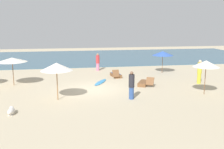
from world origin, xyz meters
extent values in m
plane|color=#BCAD8E|center=(0.00, 0.00, 0.00)|extent=(60.00, 60.00, 0.00)
cube|color=#3D6075|center=(0.00, 17.00, 0.03)|extent=(48.00, 16.00, 0.06)
cylinder|color=brown|center=(-5.94, 2.25, 1.04)|extent=(0.05, 0.05, 2.08)
cone|color=silver|center=(-5.94, 2.25, 1.97)|extent=(2.20, 2.20, 0.33)
cylinder|color=brown|center=(6.92, 5.04, 1.01)|extent=(0.05, 0.05, 2.02)
cone|color=#3359B2|center=(6.92, 5.04, 1.87)|extent=(1.96, 1.96, 0.40)
cylinder|color=olive|center=(-2.48, -2.12, 1.14)|extent=(0.06, 0.06, 2.28)
cone|color=white|center=(-2.48, -2.12, 2.09)|extent=(1.94, 1.94, 0.47)
cylinder|color=brown|center=(7.15, -2.41, 1.11)|extent=(0.05, 0.05, 2.23)
cone|color=silver|center=(7.15, -2.41, 2.06)|extent=(1.74, 1.74, 0.43)
cube|color=brown|center=(2.29, 4.03, 0.14)|extent=(0.85, 1.58, 0.28)
cube|color=brown|center=(2.17, 3.34, 0.44)|extent=(0.62, 0.46, 0.61)
cube|color=#2D4C8C|center=(2.29, 4.03, 0.30)|extent=(0.68, 1.12, 0.03)
cube|color=brown|center=(3.84, 0.70, 0.14)|extent=(1.23, 1.61, 0.28)
cube|color=brown|center=(4.16, 0.08, 0.43)|extent=(0.71, 0.66, 0.56)
cylinder|color=yellow|center=(8.27, 0.46, 0.40)|extent=(0.37, 0.37, 0.81)
cylinder|color=yellow|center=(8.27, 0.46, 1.23)|extent=(0.43, 0.43, 0.84)
sphere|color=beige|center=(8.27, 0.46, 1.75)|extent=(0.23, 0.23, 0.23)
cylinder|color=#2D4C8C|center=(2.07, -2.72, 0.38)|extent=(0.43, 0.43, 0.77)
cylinder|color=#26262D|center=(2.07, -2.72, 1.17)|extent=(0.51, 0.51, 0.80)
sphere|color=brown|center=(2.07, -2.72, 1.67)|extent=(0.22, 0.22, 0.22)
cylinder|color=#D17299|center=(1.06, 7.28, 0.37)|extent=(0.36, 0.36, 0.74)
cylinder|color=#BF3338|center=(1.06, 7.28, 1.12)|extent=(0.42, 0.42, 0.77)
sphere|color=#A37556|center=(1.06, 7.28, 1.60)|extent=(0.21, 0.21, 0.21)
cube|color=silver|center=(-4.77, -4.42, 0.02)|extent=(0.27, 0.45, 0.04)
ellipsoid|color=silver|center=(-4.77, -4.42, 0.19)|extent=(0.40, 0.74, 0.32)
sphere|color=silver|center=(-4.81, -4.10, 0.25)|extent=(0.22, 0.22, 0.22)
ellipsoid|color=#338CCC|center=(0.70, 2.05, 0.04)|extent=(1.47, 2.35, 0.07)
camera|label=1|loc=(-1.67, -17.93, 4.76)|focal=41.54mm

